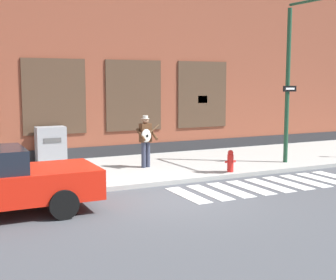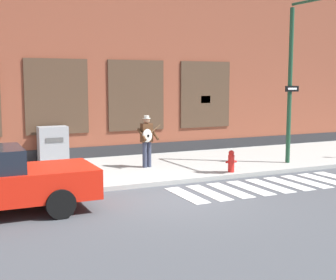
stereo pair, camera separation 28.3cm
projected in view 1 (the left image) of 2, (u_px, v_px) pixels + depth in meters
ground_plane at (173, 199)px, 11.95m from camera, size 160.00×160.00×0.00m
sidewalk at (119, 170)px, 15.46m from camera, size 28.00×4.95×0.13m
building_backdrop at (80, 43)px, 18.88m from camera, size 28.00×4.06×9.10m
crosswalk at (269, 185)px, 13.50m from camera, size 5.78×1.90×0.01m
busker at (146, 138)px, 15.48m from camera, size 0.75×0.58×1.73m
traffic_light at (315, 51)px, 15.12m from camera, size 0.64×3.30×5.54m
utility_box at (51, 145)px, 16.39m from camera, size 1.02×0.58×1.28m
fire_hydrant at (230, 161)px, 14.80m from camera, size 0.38×0.20×0.70m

